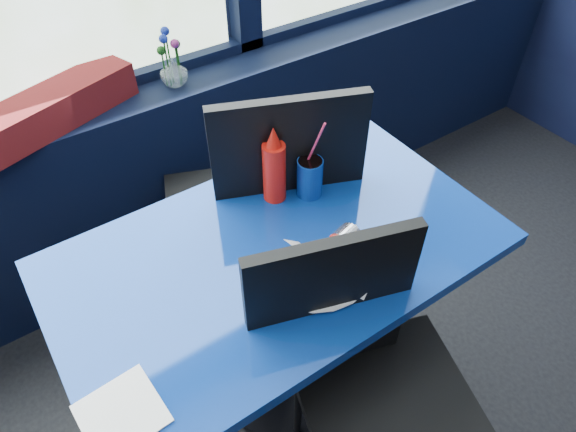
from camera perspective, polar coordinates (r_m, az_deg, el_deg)
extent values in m
cube|color=black|center=(2.16, -20.75, 1.44)|extent=(5.00, 0.26, 0.80)
cube|color=black|center=(1.99, -24.51, 11.34)|extent=(4.80, 0.08, 0.06)
cylinder|color=black|center=(2.00, -0.80, -17.69)|extent=(0.44, 0.44, 0.03)
cylinder|color=black|center=(1.71, -0.91, -12.68)|extent=(0.12, 0.12, 0.68)
cube|color=navy|center=(1.40, -1.09, -4.08)|extent=(1.20, 0.70, 0.04)
cube|color=black|center=(1.47, 11.20, -20.06)|extent=(0.55, 0.55, 0.04)
cube|color=black|center=(1.28, 4.65, -10.11)|extent=(0.41, 0.16, 0.48)
cylinder|color=black|center=(1.72, 1.12, -20.02)|extent=(0.03, 0.03, 0.45)
cylinder|color=black|center=(1.81, 13.10, -16.40)|extent=(0.03, 0.03, 0.45)
cube|color=black|center=(1.83, -5.80, 0.33)|extent=(0.62, 0.62, 0.05)
cube|color=black|center=(1.53, 0.16, 4.58)|extent=(0.43, 0.20, 0.52)
cylinder|color=black|center=(2.18, -0.75, -0.18)|extent=(0.03, 0.03, 0.49)
cylinder|color=black|center=(1.92, 1.77, -8.65)|extent=(0.03, 0.03, 0.49)
cylinder|color=black|center=(2.16, -11.42, -1.82)|extent=(0.03, 0.03, 0.49)
cylinder|color=black|center=(1.90, -10.52, -10.63)|extent=(0.03, 0.03, 0.49)
cube|color=maroon|center=(1.87, -24.72, 10.80)|extent=(0.60, 0.33, 0.12)
imported|color=silver|center=(1.96, -12.58, 15.33)|extent=(0.10, 0.11, 0.10)
cylinder|color=#1E5919|center=(1.94, -13.19, 16.00)|extent=(0.01, 0.01, 0.17)
sphere|color=#1F37B5|center=(1.90, -13.70, 18.58)|extent=(0.03, 0.03, 0.03)
cylinder|color=#1E5919|center=(1.95, -12.09, 15.91)|extent=(0.01, 0.01, 0.14)
sphere|color=#CB3B98|center=(1.91, -12.49, 18.19)|extent=(0.03, 0.03, 0.03)
cylinder|color=#1E5919|center=(1.96, -12.99, 16.55)|extent=(0.01, 0.01, 0.18)
sphere|color=#1F37B5|center=(1.91, -13.53, 19.35)|extent=(0.03, 0.03, 0.03)
cylinder|color=#1E5919|center=(1.96, -13.53, 15.45)|extent=(0.01, 0.01, 0.12)
sphere|color=#1E5919|center=(1.92, -13.92, 17.41)|extent=(0.03, 0.03, 0.03)
cylinder|color=#1E5919|center=(1.97, -11.98, 16.06)|extent=(0.01, 0.01, 0.13)
sphere|color=#1E5919|center=(1.93, -12.35, 18.17)|extent=(0.03, 0.03, 0.03)
cylinder|color=red|center=(1.31, 4.17, -6.20)|extent=(0.26, 0.26, 0.04)
cylinder|color=white|center=(1.31, 4.15, -6.46)|extent=(0.25, 0.25, 0.00)
cylinder|color=silver|center=(1.34, 6.52, -2.74)|extent=(0.07, 0.09, 0.08)
sphere|color=#522A1C|center=(1.27, 4.32, -5.83)|extent=(0.05, 0.05, 0.05)
cylinder|color=red|center=(1.25, 3.85, -5.22)|extent=(0.05, 0.05, 0.01)
cylinder|color=red|center=(1.47, -1.54, 4.88)|extent=(0.07, 0.07, 0.19)
cone|color=red|center=(1.39, -1.64, 8.81)|extent=(0.04, 0.04, 0.06)
cylinder|color=navy|center=(1.50, 2.42, 4.31)|extent=(0.08, 0.08, 0.12)
cylinder|color=black|center=(1.46, 2.49, 6.04)|extent=(0.07, 0.07, 0.01)
cylinder|color=#FF3563|center=(1.43, 2.96, 7.77)|extent=(0.04, 0.06, 0.17)
cube|color=white|center=(1.18, -18.03, -20.14)|extent=(0.17, 0.17, 0.00)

